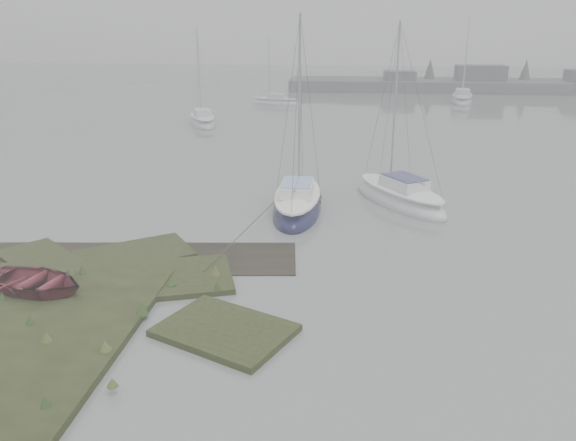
# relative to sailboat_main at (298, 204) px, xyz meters

# --- Properties ---
(ground) EXTENTS (160.00, 160.00, 0.00)m
(ground) POSITION_rel_sailboat_main_xyz_m (-1.50, 19.42, -0.29)
(ground) COLOR slate
(ground) RESTS_ON ground
(far_shoreline) EXTENTS (60.00, 8.00, 4.15)m
(far_shoreline) POSITION_rel_sailboat_main_xyz_m (25.34, 51.31, 0.56)
(far_shoreline) COLOR #4C4F51
(far_shoreline) RESTS_ON ground
(sailboat_main) EXTENTS (2.22, 6.58, 9.25)m
(sailboat_main) POSITION_rel_sailboat_main_xyz_m (0.00, 0.00, 0.00)
(sailboat_main) COLOR #111033
(sailboat_main) RESTS_ON ground
(sailboat_white) EXTENTS (5.16, 6.45, 8.92)m
(sailboat_white) POSITION_rel_sailboat_main_xyz_m (4.77, 1.60, -0.01)
(sailboat_white) COLOR silver
(sailboat_white) RESTS_ON ground
(sailboat_far_a) EXTENTS (4.16, 6.36, 8.56)m
(sailboat_far_a) POSITION_rel_sailboat_main_xyz_m (-10.24, 22.60, -0.02)
(sailboat_far_a) COLOR #A2A8AC
(sailboat_far_a) RESTS_ON ground
(sailboat_far_b) EXTENTS (3.27, 7.06, 9.59)m
(sailboat_far_b) POSITION_rel_sailboat_main_xyz_m (14.50, 39.73, 0.01)
(sailboat_far_b) COLOR #A0A4AA
(sailboat_far_b) RESTS_ON ground
(sailboat_far_c) EXTENTS (5.56, 3.06, 7.46)m
(sailboat_far_c) POSITION_rel_sailboat_main_xyz_m (-5.70, 36.04, -0.06)
(sailboat_far_c) COLOR silver
(sailboat_far_c) RESTS_ON ground
(dinghy) EXTENTS (3.78, 3.07, 0.69)m
(dinghy) POSITION_rel_sailboat_main_xyz_m (-7.30, -9.58, 0.28)
(dinghy) COLOR maroon
(dinghy) RESTS_ON marsh_bank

